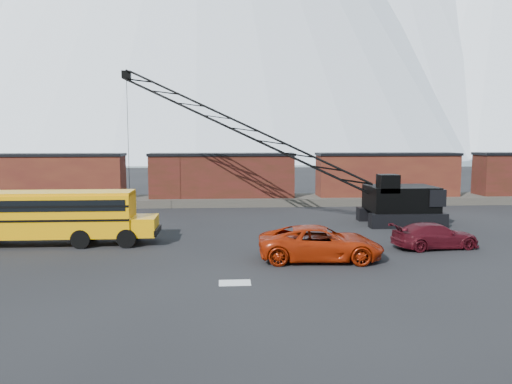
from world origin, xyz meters
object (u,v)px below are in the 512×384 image
(red_pickup, at_px, (321,243))
(maroon_suv, at_px, (435,236))
(crawler_crane, at_px, (251,133))
(school_bus, at_px, (53,215))

(red_pickup, height_order, maroon_suv, red_pickup)
(maroon_suv, bearing_deg, crawler_crane, 35.43)
(red_pickup, relative_size, maroon_suv, 1.28)
(maroon_suv, distance_m, crawler_crane, 15.88)
(red_pickup, bearing_deg, maroon_suv, -68.16)
(school_bus, relative_size, red_pickup, 1.81)
(school_bus, relative_size, maroon_suv, 2.32)
(school_bus, height_order, red_pickup, school_bus)
(crawler_crane, bearing_deg, maroon_suv, -47.16)
(red_pickup, xyz_separation_m, maroon_suv, (7.14, 2.31, -0.17))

